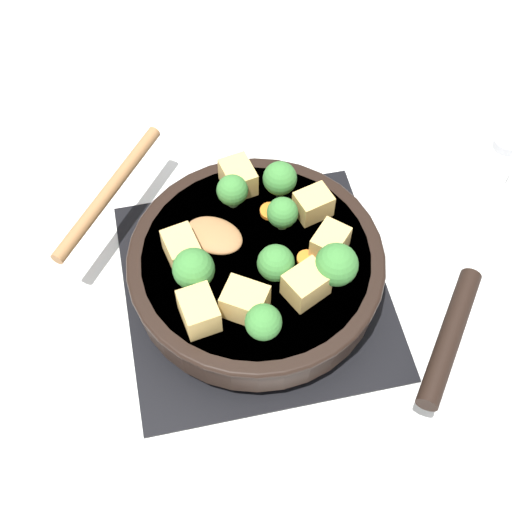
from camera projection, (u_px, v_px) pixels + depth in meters
The scene contains 21 objects.
ground_plane at pixel (256, 290), 0.86m from camera, with size 2.40×2.40×0.00m, color silver.
front_burner_grate at pixel (256, 285), 0.85m from camera, with size 0.31×0.31×0.03m.
skillet_pan at pixel (258, 267), 0.81m from camera, with size 0.39×0.36×0.05m.
wooden_spoon at pixel (156, 211), 0.82m from camera, with size 0.22×0.21×0.02m.
tofu_cube_center_large at pixel (313, 204), 0.82m from camera, with size 0.04×0.03×0.03m, color tan.
tofu_cube_near_handle at pixel (182, 248), 0.78m from camera, with size 0.04×0.03×0.03m, color tan.
tofu_cube_east_chunk at pixel (241, 177), 0.84m from camera, with size 0.04×0.03×0.03m, color tan.
tofu_cube_west_chunk at pixel (245, 302), 0.74m from camera, with size 0.04×0.04×0.04m, color tan.
tofu_cube_back_piece at pixel (199, 311), 0.74m from camera, with size 0.04×0.04×0.04m, color tan.
tofu_cube_front_piece at pixel (330, 243), 0.79m from camera, with size 0.04×0.03×0.03m, color tan.
tofu_cube_mid_small at pixel (306, 285), 0.76m from camera, with size 0.04×0.03×0.03m, color tan.
broccoli_floret_near_spoon at pixel (263, 322), 0.72m from camera, with size 0.04×0.04×0.05m.
broccoli_floret_center_top at pixel (276, 263), 0.76m from camera, with size 0.04×0.04×0.05m.
broccoli_floret_east_rim at pixel (232, 191), 0.82m from camera, with size 0.04×0.04×0.04m.
broccoli_floret_west_rim at pixel (282, 213), 0.80m from camera, with size 0.04×0.04×0.04m.
broccoli_floret_north_edge at pixel (194, 269), 0.75m from camera, with size 0.05×0.05×0.05m.
broccoli_floret_south_cluster at pixel (336, 265), 0.76m from camera, with size 0.05×0.05×0.05m.
broccoli_floret_mid_floret at pixel (280, 179), 0.82m from camera, with size 0.04×0.04×0.05m.
carrot_slice_orange_thin at pixel (307, 259), 0.79m from camera, with size 0.02×0.02×0.01m, color orange.
carrot_slice_near_center at pixel (270, 211), 0.83m from camera, with size 0.02×0.02×0.01m, color orange.
salt_shaker at pixel (498, 163), 0.91m from camera, with size 0.04×0.04×0.09m.
Camera 1 is at (-0.09, -0.43, 0.74)m, focal length 50.00 mm.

